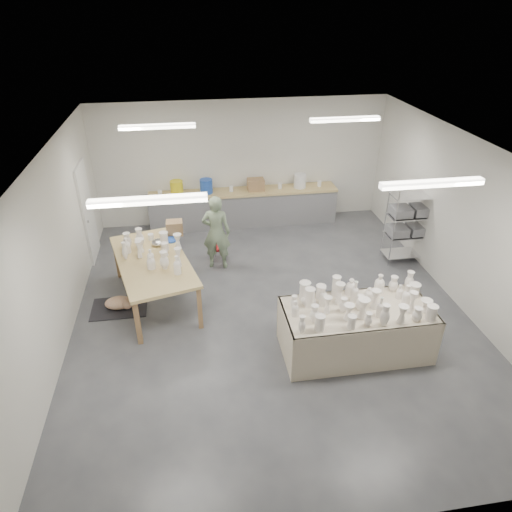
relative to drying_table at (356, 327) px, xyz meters
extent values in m
plane|color=#424449|center=(-1.15, 1.26, -0.46)|extent=(8.00, 8.00, 0.00)
cube|color=white|center=(-1.15, 1.26, 2.53)|extent=(7.00, 8.00, 0.02)
cube|color=silver|center=(-1.15, 5.26, 1.04)|extent=(7.00, 0.02, 3.00)
cube|color=silver|center=(-1.15, -2.74, 1.04)|extent=(7.00, 0.02, 3.00)
cube|color=silver|center=(-4.65, 1.26, 1.04)|extent=(0.02, 8.00, 3.00)
cube|color=silver|center=(2.35, 1.26, 1.04)|extent=(0.02, 8.00, 3.00)
cube|color=white|center=(-4.62, 3.86, 0.59)|extent=(0.05, 0.90, 2.10)
cube|color=white|center=(-2.95, -0.24, 2.48)|extent=(1.40, 0.12, 0.08)
cube|color=white|center=(0.65, -0.24, 2.48)|extent=(1.40, 0.12, 0.08)
cube|color=white|center=(-2.95, 3.26, 2.48)|extent=(1.40, 0.12, 0.08)
cube|color=white|center=(0.65, 3.26, 2.48)|extent=(1.40, 0.12, 0.08)
cube|color=tan|center=(-1.15, 4.94, 0.41)|extent=(4.60, 0.60, 0.06)
cube|color=slate|center=(-1.15, 4.94, -0.04)|extent=(4.60, 0.55, 0.84)
cylinder|color=yellow|center=(-2.75, 4.94, 0.61)|extent=(0.30, 0.30, 0.34)
cylinder|color=#2049AF|center=(-2.05, 4.94, 0.61)|extent=(0.30, 0.30, 0.34)
cylinder|color=white|center=(0.25, 4.94, 0.61)|extent=(0.30, 0.30, 0.34)
cube|color=#8F6845|center=(-0.85, 4.94, 0.58)|extent=(0.40, 0.30, 0.28)
cylinder|color=white|center=(-3.15, 4.94, 0.51)|extent=(0.10, 0.10, 0.14)
cylinder|color=white|center=(-1.45, 4.94, 0.51)|extent=(0.10, 0.10, 0.14)
cylinder|color=white|center=(-0.25, 4.94, 0.51)|extent=(0.10, 0.10, 0.14)
cylinder|color=white|center=(0.75, 4.94, 0.51)|extent=(0.10, 0.10, 0.14)
cylinder|color=silver|center=(1.63, 2.44, 0.44)|extent=(0.02, 0.02, 1.80)
cylinder|color=silver|center=(2.47, 2.44, 0.44)|extent=(0.02, 0.02, 1.80)
cylinder|color=silver|center=(1.63, 2.88, 0.44)|extent=(0.02, 0.02, 1.80)
cylinder|color=silver|center=(2.47, 2.88, 0.44)|extent=(0.02, 0.02, 1.80)
cube|color=silver|center=(2.05, 2.66, -0.31)|extent=(0.88, 0.48, 0.02)
cube|color=silver|center=(2.05, 2.66, 0.14)|extent=(0.88, 0.48, 0.02)
cube|color=silver|center=(2.05, 2.66, 0.59)|extent=(0.88, 0.48, 0.02)
cube|color=silver|center=(2.05, 2.66, 1.04)|extent=(0.88, 0.48, 0.02)
cube|color=slate|center=(1.83, 2.66, 0.26)|extent=(0.38, 0.42, 0.18)
cube|color=slate|center=(2.27, 2.66, 0.26)|extent=(0.38, 0.42, 0.18)
cube|color=slate|center=(1.83, 2.66, 0.71)|extent=(0.38, 0.42, 0.18)
cube|color=slate|center=(2.27, 2.66, 0.71)|extent=(0.38, 0.42, 0.18)
cube|color=olive|center=(-0.01, 0.00, -0.10)|extent=(2.07, 0.95, 0.72)
cube|color=#BEAC93|center=(-0.01, 0.00, 0.34)|extent=(2.34, 1.11, 0.03)
cube|color=#BEAC93|center=(-0.01, -0.54, -0.05)|extent=(2.33, 0.04, 0.82)
cube|color=#BEAC93|center=(-0.01, 0.53, -0.05)|extent=(2.33, 0.04, 0.82)
cube|color=tan|center=(-3.22, 1.92, 0.40)|extent=(1.74, 2.60, 0.06)
cube|color=olive|center=(-3.74, 0.80, -0.04)|extent=(0.08, 0.08, 0.83)
cube|color=olive|center=(-2.69, 0.80, -0.04)|extent=(0.08, 0.08, 0.83)
cube|color=olive|center=(-3.74, 3.04, -0.04)|extent=(0.08, 0.08, 0.83)
cube|color=olive|center=(-2.69, 3.04, -0.04)|extent=(0.08, 0.08, 0.83)
ellipsoid|color=silver|center=(-3.12, 2.47, 0.48)|extent=(0.26, 0.26, 0.12)
cylinder|color=#2049AF|center=(-2.89, 2.61, 0.45)|extent=(0.26, 0.26, 0.03)
cylinder|color=white|center=(-3.27, 2.71, 0.49)|extent=(0.11, 0.11, 0.12)
cube|color=#8F6845|center=(-2.80, 2.87, 0.57)|extent=(0.32, 0.26, 0.28)
cube|color=black|center=(-3.91, 1.76, -0.45)|extent=(1.00, 0.70, 0.02)
ellipsoid|color=white|center=(-3.91, 1.76, -0.33)|extent=(0.55, 0.42, 0.21)
sphere|color=white|center=(-3.74, 1.65, -0.32)|extent=(0.18, 0.18, 0.18)
imported|color=gray|center=(-1.97, 2.99, 0.34)|extent=(0.65, 0.50, 1.61)
cylinder|color=#AB181B|center=(-1.97, 3.26, -0.16)|extent=(0.45, 0.45, 0.04)
cylinder|color=silver|center=(-1.84, 3.20, -0.31)|extent=(0.02, 0.02, 0.29)
cylinder|color=silver|center=(-1.99, 3.40, -0.31)|extent=(0.02, 0.02, 0.29)
cylinder|color=silver|center=(-2.09, 3.18, -0.31)|extent=(0.02, 0.02, 0.29)
camera|label=1|loc=(-2.46, -5.39, 4.61)|focal=32.00mm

